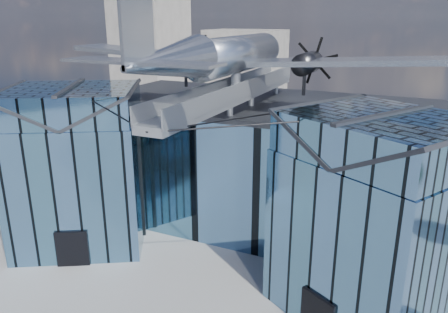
% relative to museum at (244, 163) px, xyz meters
% --- Properties ---
extents(ground_plane, '(120.00, 120.00, 0.00)m').
position_rel_museum_xyz_m(ground_plane, '(-0.00, -5.82, -5.54)').
color(ground_plane, gray).
extents(museum, '(32.88, 24.50, 17.60)m').
position_rel_museum_xyz_m(museum, '(0.00, 0.00, 0.00)').
color(museum, teal).
rests_on(museum, ground).
extents(bg_towers, '(77.00, 24.50, 26.00)m').
position_rel_museum_xyz_m(bg_towers, '(1.45, 44.67, 4.47)').
color(bg_towers, gray).
rests_on(bg_towers, ground).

